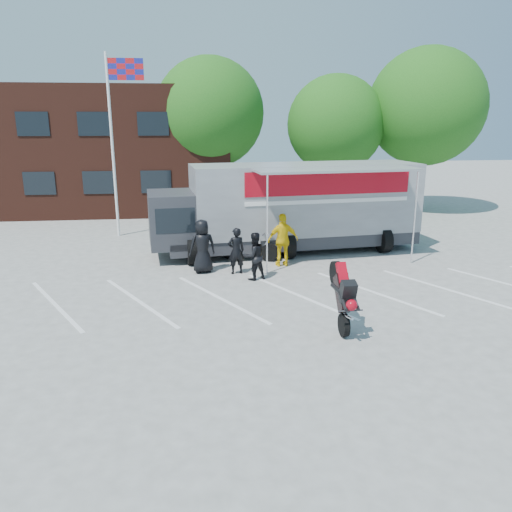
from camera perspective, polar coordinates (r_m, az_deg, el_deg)
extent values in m
plane|color=#AAAAA5|center=(14.46, 4.83, -5.85)|extent=(100.00, 100.00, 0.00)
cube|color=white|center=(15.38, 4.11, -4.50)|extent=(18.09, 13.33, 0.01)
cube|color=#4B2218|center=(32.09, -20.02, 11.37)|extent=(18.00, 8.00, 7.00)
cylinder|color=white|center=(23.55, -16.08, 11.80)|extent=(0.12, 0.12, 8.00)
cube|color=red|center=(23.49, -14.66, 19.96)|extent=(1.50, 0.04, 0.90)
cylinder|color=#382314|center=(29.44, -5.12, 8.26)|extent=(0.50, 0.50, 3.24)
sphere|color=#185114|center=(29.22, -5.31, 15.99)|extent=(6.12, 6.12, 6.12)
cylinder|color=#382314|center=(29.50, 8.80, 7.80)|extent=(0.50, 0.50, 2.88)
sphere|color=#185114|center=(29.25, 9.09, 14.65)|extent=(5.44, 5.44, 5.44)
cylinder|color=#382314|center=(30.70, 18.20, 8.02)|extent=(0.50, 0.50, 3.42)
sphere|color=#185114|center=(30.51, 18.88, 15.82)|extent=(6.46, 6.46, 6.46)
imported|color=black|center=(17.48, -6.14, 1.11)|extent=(1.04, 0.80, 1.89)
imported|color=black|center=(17.29, -2.28, 0.60)|extent=(0.66, 0.50, 1.64)
imported|color=black|center=(16.64, -0.22, -0.02)|extent=(0.96, 0.87, 1.62)
imported|color=yellow|center=(18.20, 3.10, 1.84)|extent=(1.19, 0.61, 1.95)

